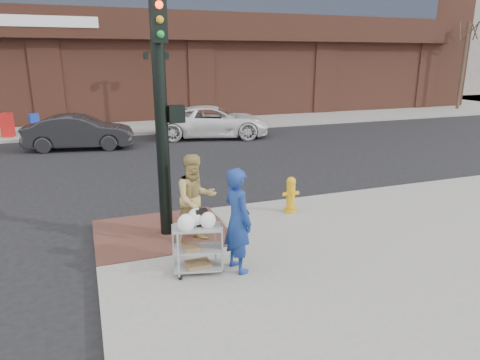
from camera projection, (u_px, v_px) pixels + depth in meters
name	position (u px, v px, depth m)	size (l,w,h in m)	color
ground	(199.00, 251.00, 8.70)	(220.00, 220.00, 0.00)	black
sidewalk_far	(239.00, 97.00, 41.68)	(65.00, 36.00, 0.15)	gray
brick_curb_ramp	(162.00, 232.00, 9.27)	(2.80, 2.40, 0.01)	#512A26
filler_block	(428.00, 14.00, 53.72)	(14.00, 20.00, 18.00)	slate
bare_tree_a	(469.00, 20.00, 29.79)	(1.80, 1.80, 7.20)	#382B21
lamp_post	(157.00, 80.00, 23.07)	(1.32, 0.22, 4.00)	black
traffic_signal_pole	(162.00, 108.00, 8.45)	(0.61, 0.51, 5.00)	black
woman_blue	(238.00, 220.00, 7.39)	(0.68, 0.45, 1.88)	navy
pedestrian_tan	(195.00, 199.00, 8.56)	(0.89, 0.69, 1.83)	#A28B4C
sedan_dark	(79.00, 132.00, 18.18)	(1.54, 4.41, 1.45)	black
minivan_white	(214.00, 122.00, 20.85)	(2.53, 5.49, 1.53)	silver
utility_cart	(197.00, 245.00, 7.42)	(0.91, 0.64, 1.15)	gray
fire_hydrant	(291.00, 194.00, 10.35)	(0.42, 0.29, 0.89)	orange
newsbox_red	(7.00, 125.00, 20.15)	(0.47, 0.43, 1.13)	red
newsbox_blue	(35.00, 124.00, 21.05)	(0.42, 0.38, 0.99)	#18319D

